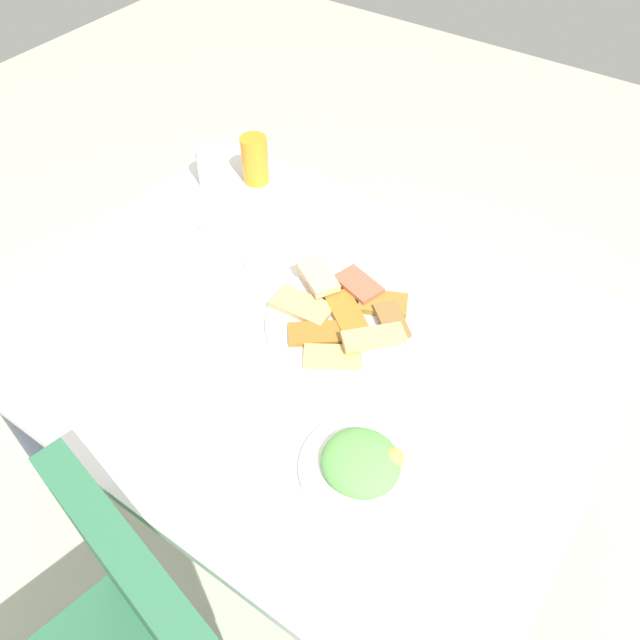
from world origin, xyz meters
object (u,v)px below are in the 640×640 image
object	(u,v)px
pide_platter	(345,319)
salad_plate_greens	(362,464)
spoon	(215,253)
drinking_glass	(212,166)
dining_table	(303,356)
soda_can	(255,160)
fork	(225,244)
paper_napkin	(220,250)

from	to	relation	value
pide_platter	salad_plate_greens	size ratio (longest dim) A/B	1.59
salad_plate_greens	spoon	xyz separation A→B (m)	(0.55, -0.27, -0.01)
drinking_glass	dining_table	bearing A→B (deg)	149.46
soda_can	fork	xyz separation A→B (m)	(-0.10, 0.24, -0.06)
pide_platter	drinking_glass	xyz separation A→B (m)	(0.53, -0.21, 0.04)
salad_plate_greens	spoon	distance (m)	0.62
paper_napkin	salad_plate_greens	bearing A→B (deg)	152.89
pide_platter	salad_plate_greens	world-z (taller)	salad_plate_greens
soda_can	salad_plate_greens	bearing A→B (deg)	140.41
fork	pide_platter	bearing A→B (deg)	-174.05
dining_table	soda_can	size ratio (longest dim) A/B	9.61
salad_plate_greens	soda_can	bearing A→B (deg)	-39.59
pide_platter	salad_plate_greens	bearing A→B (deg)	127.78
pide_platter	paper_napkin	xyz separation A→B (m)	(0.35, -0.03, -0.01)
salad_plate_greens	spoon	bearing A→B (deg)	-25.61
dining_table	salad_plate_greens	bearing A→B (deg)	143.83
soda_can	paper_napkin	size ratio (longest dim) A/B	0.90
dining_table	paper_napkin	size ratio (longest dim) A/B	8.63
paper_napkin	pide_platter	bearing A→B (deg)	175.92
pide_platter	soda_can	bearing A→B (deg)	-31.87
salad_plate_greens	paper_napkin	size ratio (longest dim) A/B	1.52
drinking_glass	spoon	xyz separation A→B (m)	(-0.18, 0.20, -0.05)
salad_plate_greens	drinking_glass	size ratio (longest dim) A/B	1.94
paper_napkin	dining_table	bearing A→B (deg)	162.07
pide_platter	spoon	xyz separation A→B (m)	(0.35, -0.01, -0.01)
spoon	salad_plate_greens	bearing A→B (deg)	172.70
salad_plate_greens	pide_platter	bearing A→B (deg)	-52.22
soda_can	spoon	world-z (taller)	soda_can
fork	dining_table	bearing A→B (deg)	171.92
dining_table	fork	size ratio (longest dim) A/B	5.98
dining_table	fork	bearing A→B (deg)	-21.00
dining_table	pide_platter	xyz separation A→B (m)	(-0.06, -0.07, 0.09)
salad_plate_greens	soda_can	distance (m)	0.85
pide_platter	salad_plate_greens	distance (m)	0.33
fork	spoon	size ratio (longest dim) A/B	1.07
soda_can	drinking_glass	distance (m)	0.11
dining_table	pide_platter	distance (m)	0.12
pide_platter	soda_can	size ratio (longest dim) A/B	2.70
salad_plate_greens	soda_can	size ratio (longest dim) A/B	1.69
fork	spoon	distance (m)	0.04
salad_plate_greens	paper_napkin	world-z (taller)	salad_plate_greens
soda_can	paper_napkin	xyz separation A→B (m)	(-0.10, 0.26, -0.06)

